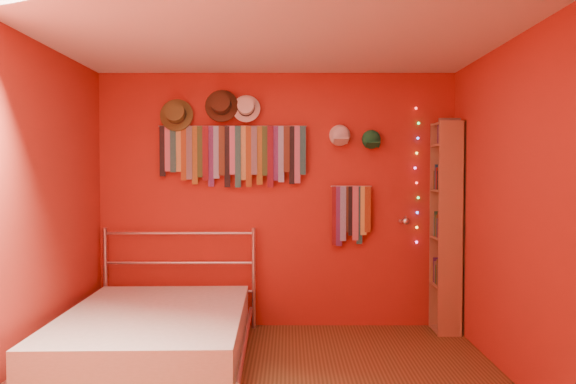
{
  "coord_description": "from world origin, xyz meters",
  "views": [
    {
      "loc": [
        0.12,
        -3.79,
        1.52
      ],
      "look_at": [
        0.11,
        0.9,
        1.36
      ],
      "focal_mm": 35.0,
      "sensor_mm": 36.0,
      "label": 1
    }
  ],
  "objects_px": {
    "tie_rack": "(234,152)",
    "bookshelf": "(451,226)",
    "reading_lamp": "(405,221)",
    "bed": "(155,335)"
  },
  "relations": [
    {
      "from": "reading_lamp",
      "to": "bed",
      "type": "xyz_separation_m",
      "value": [
        -2.17,
        -0.89,
        -0.83
      ]
    },
    {
      "from": "tie_rack",
      "to": "reading_lamp",
      "type": "relative_size",
      "value": 4.72
    },
    {
      "from": "reading_lamp",
      "to": "tie_rack",
      "type": "bearing_deg",
      "value": 174.01
    },
    {
      "from": "reading_lamp",
      "to": "bed",
      "type": "height_order",
      "value": "reading_lamp"
    },
    {
      "from": "tie_rack",
      "to": "reading_lamp",
      "type": "distance_m",
      "value": 1.78
    },
    {
      "from": "bookshelf",
      "to": "bed",
      "type": "bearing_deg",
      "value": -160.77
    },
    {
      "from": "bookshelf",
      "to": "reading_lamp",
      "type": "bearing_deg",
      "value": -177.74
    },
    {
      "from": "reading_lamp",
      "to": "bookshelf",
      "type": "bearing_deg",
      "value": 2.26
    },
    {
      "from": "tie_rack",
      "to": "bookshelf",
      "type": "relative_size",
      "value": 0.72
    },
    {
      "from": "tie_rack",
      "to": "bookshelf",
      "type": "distance_m",
      "value": 2.2
    }
  ]
}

